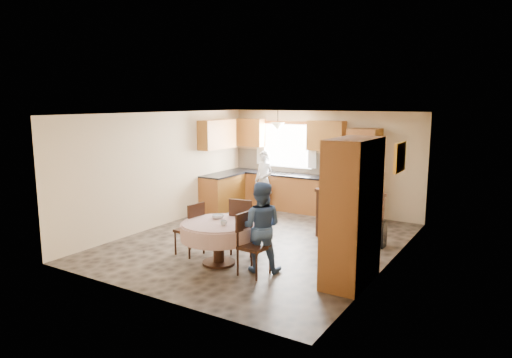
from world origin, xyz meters
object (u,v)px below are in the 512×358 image
(cupboard, at_px, (352,212))
(person_dining, at_px, (260,227))
(chair_back, at_px, (243,224))
(person_sink, at_px, (264,181))
(dining_table, at_px, (219,231))
(chair_right, at_px, (250,241))
(sideboard, at_px, (349,217))
(chair_left, at_px, (192,226))
(oven_tower, at_px, (363,175))

(cupboard, relative_size, person_dining, 1.50)
(chair_back, distance_m, person_sink, 3.41)
(dining_table, bearing_deg, person_dining, 7.91)
(chair_right, distance_m, person_sink, 4.31)
(chair_right, bearing_deg, cupboard, -67.11)
(chair_back, xyz_separation_m, person_sink, (-1.40, 3.10, 0.19))
(sideboard, relative_size, chair_left, 1.35)
(oven_tower, bearing_deg, person_sink, -170.84)
(sideboard, xyz_separation_m, chair_back, (-1.30, -1.84, 0.11))
(chair_left, distance_m, person_sink, 3.67)
(sideboard, height_order, person_sink, person_sink)
(cupboard, height_order, dining_table, cupboard)
(chair_back, relative_size, person_dining, 0.70)
(dining_table, xyz_separation_m, person_sink, (-1.31, 3.72, 0.19))
(oven_tower, xyz_separation_m, cupboard, (1.07, -3.71, 0.04))
(oven_tower, bearing_deg, chair_left, -113.92)
(dining_table, relative_size, chair_right, 1.29)
(chair_right, height_order, person_sink, person_sink)
(chair_left, xyz_separation_m, chair_back, (0.76, 0.50, 0.04))
(dining_table, height_order, chair_right, chair_right)
(cupboard, bearing_deg, chair_back, 174.09)
(oven_tower, relative_size, chair_right, 2.14)
(sideboard, distance_m, chair_back, 2.26)
(sideboard, bearing_deg, dining_table, -109.68)
(person_sink, bearing_deg, oven_tower, 20.79)
(dining_table, relative_size, person_dining, 0.87)
(sideboard, bearing_deg, person_sink, 164.88)
(chair_left, height_order, person_dining, person_dining)
(sideboard, bearing_deg, person_dining, -95.24)
(oven_tower, relative_size, chair_left, 2.21)
(chair_back, xyz_separation_m, person_dining, (0.66, -0.51, 0.16))
(sideboard, relative_size, dining_table, 1.02)
(chair_left, height_order, chair_back, chair_back)
(chair_back, distance_m, person_dining, 0.85)
(cupboard, xyz_separation_m, chair_left, (-2.84, -0.28, -0.57))
(person_sink, bearing_deg, sideboard, -13.35)
(cupboard, xyz_separation_m, chair_back, (-2.08, 0.22, -0.53))
(person_dining, bearing_deg, sideboard, -127.06)
(dining_table, height_order, chair_left, chair_left)
(oven_tower, xyz_separation_m, sideboard, (0.28, -1.65, -0.60))
(chair_left, bearing_deg, person_sink, -163.61)
(oven_tower, distance_m, sideboard, 1.78)
(person_sink, bearing_deg, person_dining, -48.56)
(person_sink, bearing_deg, chair_right, -50.72)
(chair_left, bearing_deg, chair_right, 87.18)
(oven_tower, relative_size, sideboard, 1.63)
(sideboard, distance_m, dining_table, 2.83)
(sideboard, xyz_separation_m, chair_left, (-2.06, -2.34, 0.07))
(chair_left, bearing_deg, oven_tower, 162.27)
(oven_tower, bearing_deg, dining_table, -105.10)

